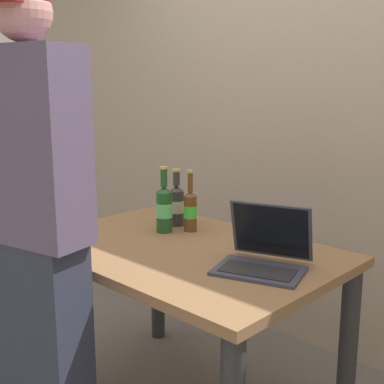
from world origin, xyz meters
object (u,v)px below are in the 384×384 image
Objects in this scene: laptop at (264,253)px; beer_bottle_amber at (164,208)px; beer_bottle_brown at (190,210)px; person_figure at (37,237)px; beer_bottle_dark at (177,204)px.

laptop is 0.63m from beer_bottle_amber.
beer_bottle_brown reaches higher than laptop.
laptop is at bearing -6.20° from beer_bottle_amber.
laptop is at bearing 52.33° from person_figure.
person_figure is at bearing -79.28° from beer_bottle_dark.
beer_bottle_amber is 1.07× the size of beer_bottle_brown.
person_figure reaches higher than beer_bottle_brown.
beer_bottle_brown reaches higher than beer_bottle_dark.
beer_bottle_amber reaches higher than beer_bottle_brown.
beer_bottle_brown is at bearing 92.93° from person_figure.
person_figure is at bearing -87.07° from beer_bottle_brown.
beer_bottle_brown is 0.16× the size of person_figure.
person_figure reaches higher than beer_bottle_dark.
beer_bottle_amber reaches higher than beer_bottle_dark.
beer_bottle_brown is (-0.55, 0.17, 0.05)m from laptop.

